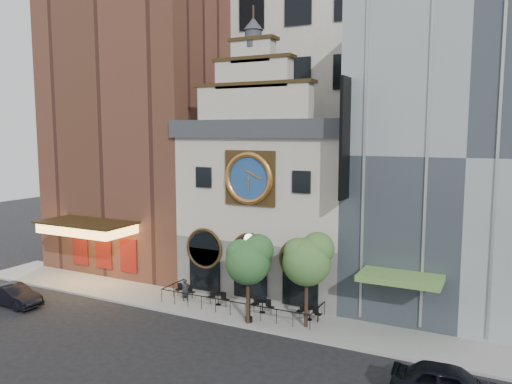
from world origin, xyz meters
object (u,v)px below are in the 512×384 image
at_px(bistro_0, 185,291).
at_px(bistro_3, 309,312).
at_px(pedestrian, 186,290).
at_px(tree_left, 249,258).
at_px(car_left, 13,295).
at_px(bistro_2, 262,305).
at_px(tree_right, 308,258).
at_px(lamppost, 249,268).
at_px(bistro_1, 218,298).

relative_size(bistro_0, bistro_3, 1.00).
xyz_separation_m(bistro_0, pedestrian, (0.47, -0.59, 0.29)).
bearing_deg(tree_left, bistro_3, 34.45).
xyz_separation_m(car_left, tree_left, (15.61, 4.08, 3.40)).
distance_m(bistro_2, tree_right, 5.05).
bearing_deg(bistro_3, lamppost, -148.06).
bearing_deg(tree_left, lamppost, 113.16).
xyz_separation_m(bistro_0, bistro_3, (9.17, -0.06, 0.00)).
bearing_deg(bistro_2, bistro_0, 177.78).
relative_size(car_left, lamppost, 0.80).
relative_size(bistro_2, tree_right, 0.28).
relative_size(bistro_2, bistro_3, 1.00).
bearing_deg(tree_right, tree_left, -162.63).
height_order(bistro_2, pedestrian, pedestrian).
relative_size(car_left, tree_left, 0.80).
height_order(bistro_2, lamppost, lamppost).
bearing_deg(bistro_3, tree_left, -145.55).
distance_m(bistro_0, tree_right, 10.19).
relative_size(bistro_2, lamppost, 0.29).
bearing_deg(pedestrian, bistro_0, 75.67).
distance_m(bistro_3, pedestrian, 8.72).
xyz_separation_m(bistro_0, lamppost, (6.06, -2.00, 2.89)).
xyz_separation_m(pedestrian, lamppost, (5.59, -1.41, 2.60)).
xyz_separation_m(bistro_1, bistro_3, (6.32, 0.24, 0.00)).
bearing_deg(bistro_1, pedestrian, -172.90).
bearing_deg(lamppost, bistro_3, 8.23).
xyz_separation_m(bistro_0, car_left, (-9.49, -6.22, 0.10)).
height_order(pedestrian, tree_left, tree_left).
bearing_deg(car_left, pedestrian, -57.71).
bearing_deg(bistro_3, bistro_2, -176.70).
height_order(car_left, pedestrian, pedestrian).
distance_m(bistro_2, lamppost, 3.38).
height_order(bistro_3, tree_left, tree_left).
relative_size(bistro_1, lamppost, 0.29).
bearing_deg(bistro_0, bistro_3, -0.36).
distance_m(bistro_0, bistro_2, 6.09).
relative_size(bistro_2, tree_left, 0.29).
bearing_deg(lamppost, tree_right, -9.00).
bearing_deg(pedestrian, car_left, 156.68).
distance_m(bistro_3, tree_left, 5.09).
distance_m(lamppost, tree_right, 3.59).
xyz_separation_m(tree_left, tree_right, (3.32, 1.04, 0.18)).
bearing_deg(bistro_0, lamppost, -18.26).
height_order(car_left, lamppost, lamppost).
bearing_deg(tree_left, bistro_0, 160.65).
xyz_separation_m(car_left, pedestrian, (9.96, 5.63, 0.19)).
distance_m(bistro_1, tree_right, 7.59).
bearing_deg(tree_right, bistro_3, 104.47).
bearing_deg(lamppost, bistro_2, 65.30).
relative_size(bistro_1, tree_left, 0.29).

